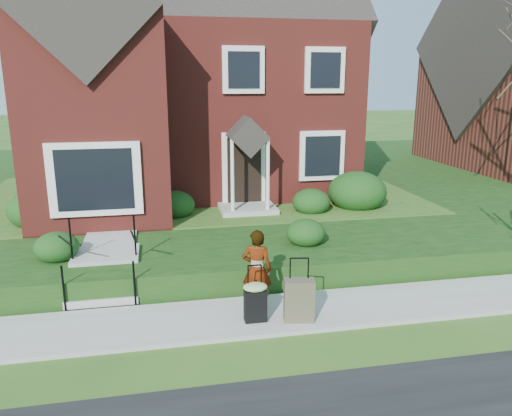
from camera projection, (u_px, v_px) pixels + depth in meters
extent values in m
plane|color=#2D5119|center=(236.00, 319.00, 9.30)|extent=(120.00, 120.00, 0.00)
cube|color=#9E9B93|center=(236.00, 317.00, 9.29)|extent=(60.00, 1.60, 0.08)
cube|color=#13360E|center=(291.00, 182.00, 20.33)|extent=(44.00, 20.00, 0.60)
cube|color=#9E9B93|center=(115.00, 222.00, 13.42)|extent=(1.20, 6.00, 0.06)
cube|color=maroon|center=(192.00, 109.00, 17.97)|extent=(10.00, 8.00, 5.40)
cube|color=maroon|center=(96.00, 121.00, 12.89)|extent=(3.60, 2.40, 5.40)
cube|color=white|center=(96.00, 179.00, 12.12)|extent=(2.20, 0.30, 1.80)
cube|color=black|center=(244.00, 173.00, 14.76)|extent=(1.00, 0.12, 2.10)
cube|color=black|center=(322.00, 156.00, 15.11)|extent=(1.40, 0.10, 1.50)
cube|color=#9E9B93|center=(102.00, 300.00, 9.74)|extent=(1.40, 0.30, 0.15)
cube|color=#9E9B93|center=(103.00, 287.00, 9.99)|extent=(1.40, 0.30, 0.15)
cube|color=#9E9B93|center=(103.00, 275.00, 10.24)|extent=(1.40, 0.30, 0.15)
cube|color=#9E9B93|center=(104.00, 263.00, 10.49)|extent=(1.40, 0.30, 0.15)
cube|color=#9E9B93|center=(107.00, 254.00, 11.01)|extent=(1.40, 0.80, 0.15)
cylinder|color=black|center=(64.00, 288.00, 9.38)|extent=(0.04, 0.04, 0.90)
cylinder|color=black|center=(71.00, 239.00, 10.37)|extent=(0.04, 0.04, 0.90)
cylinder|color=black|center=(134.00, 283.00, 9.63)|extent=(0.04, 0.04, 0.90)
cylinder|color=black|center=(135.00, 235.00, 10.62)|extent=(0.04, 0.04, 0.90)
ellipsoid|color=#163811|center=(37.00, 205.00, 13.14)|extent=(1.50, 1.50, 1.05)
ellipsoid|color=#163811|center=(174.00, 202.00, 14.00)|extent=(1.15, 1.15, 0.80)
ellipsoid|color=#163811|center=(311.00, 199.00, 14.40)|extent=(1.10, 1.10, 0.77)
ellipsoid|color=#163811|center=(357.00, 187.00, 14.91)|extent=(1.74, 1.74, 1.22)
ellipsoid|color=#163811|center=(56.00, 244.00, 10.65)|extent=(0.94, 0.94, 0.66)
ellipsoid|color=#163811|center=(306.00, 230.00, 11.66)|extent=(0.93, 0.93, 0.65)
imported|color=#999999|center=(257.00, 270.00, 9.40)|extent=(0.66, 0.54, 1.57)
cube|color=black|center=(255.00, 305.00, 9.01)|extent=(0.40, 0.22, 0.60)
cylinder|color=black|center=(255.00, 267.00, 8.82)|extent=(0.24, 0.03, 0.03)
cylinder|color=black|center=(249.00, 279.00, 8.86)|extent=(0.02, 0.02, 0.45)
cylinder|color=black|center=(262.00, 278.00, 8.90)|extent=(0.02, 0.02, 0.45)
cylinder|color=black|center=(248.00, 320.00, 9.05)|extent=(0.04, 0.06, 0.06)
cylinder|color=black|center=(263.00, 318.00, 9.10)|extent=(0.04, 0.06, 0.06)
ellipsoid|color=#9DBB6B|center=(255.00, 287.00, 8.92)|extent=(0.44, 0.36, 0.14)
cube|color=brown|center=(299.00, 300.00, 9.02)|extent=(0.59, 0.40, 0.78)
cylinder|color=black|center=(300.00, 260.00, 8.82)|extent=(0.33, 0.09, 0.03)
cylinder|color=black|center=(291.00, 271.00, 8.84)|extent=(0.02, 0.02, 0.38)
cylinder|color=black|center=(309.00, 269.00, 8.90)|extent=(0.02, 0.02, 0.38)
cylinder|color=black|center=(289.00, 319.00, 9.07)|extent=(0.05, 0.07, 0.06)
cylinder|color=black|center=(309.00, 317.00, 9.14)|extent=(0.05, 0.07, 0.06)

